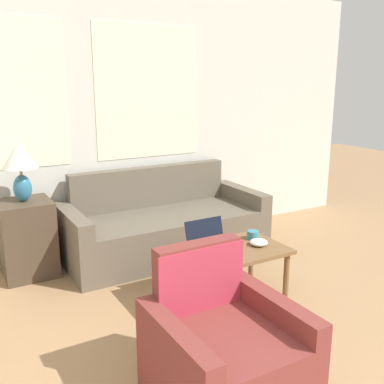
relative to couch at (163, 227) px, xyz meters
The scene contains 10 objects.
wall_back 1.26m from the couch, 141.74° to the left, with size 6.48×0.06×2.60m.
couch is the anchor object (origin of this frame).
armchair 2.20m from the couch, 108.42° to the right, with size 0.70×0.71×0.83m.
side_table 1.27m from the couch, behind, with size 0.44×0.44×0.67m.
table_lamp 1.47m from the couch, behind, with size 0.29×0.29×0.51m.
coffee_table 1.14m from the couch, 91.61° to the right, with size 0.96×0.55×0.41m.
laptop 1.12m from the couch, 97.19° to the right, with size 0.32×0.28×0.23m.
cup_navy 1.09m from the couch, 73.39° to the right, with size 0.10×0.10×0.07m.
snack_bowl 1.21m from the couch, 77.40° to the right, with size 0.14×0.14×0.05m.
tv_remote 1.00m from the couch, 85.07° to the right, with size 0.11×0.15×0.02m.
Camera 1 is at (-1.31, -0.32, 1.68)m, focal length 42.00 mm.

